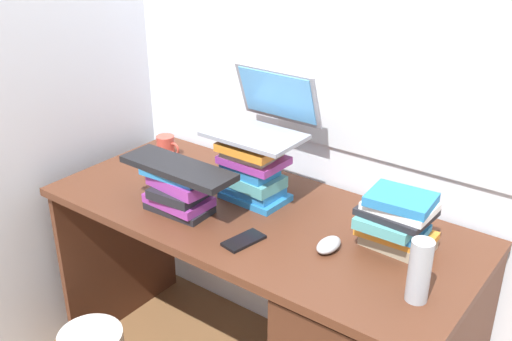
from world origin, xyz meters
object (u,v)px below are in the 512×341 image
at_px(computer_mouse, 329,245).
at_px(laptop, 264,118).
at_px(keyboard, 178,168).
at_px(book_stack_tall, 253,168).
at_px(book_stack_keyboard_riser, 179,191).
at_px(water_bottle, 419,271).
at_px(mug, 166,147).
at_px(book_stack_side, 397,221).
at_px(cell_phone, 244,241).

bearing_deg(computer_mouse, laptop, 153.41).
relative_size(keyboard, computer_mouse, 4.04).
height_order(book_stack_tall, book_stack_keyboard_riser, book_stack_tall).
height_order(book_stack_tall, keyboard, book_stack_tall).
height_order(computer_mouse, water_bottle, water_bottle).
relative_size(book_stack_keyboard_riser, laptop, 0.76).
bearing_deg(mug, keyboard, -39.63).
xyz_separation_m(book_stack_keyboard_riser, book_stack_side, (0.69, 0.22, 0.02)).
distance_m(book_stack_tall, mug, 0.50).
bearing_deg(water_bottle, mug, 167.19).
bearing_deg(keyboard, water_bottle, 1.54).
height_order(book_stack_tall, water_bottle, book_stack_tall).
relative_size(book_stack_side, keyboard, 0.55).
relative_size(book_stack_tall, cell_phone, 1.72).
bearing_deg(keyboard, cell_phone, -5.91).
bearing_deg(keyboard, book_stack_tall, 56.03).
bearing_deg(water_bottle, book_stack_tall, 163.96).
bearing_deg(keyboard, mug, 140.91).
relative_size(mug, water_bottle, 0.61).
relative_size(laptop, mug, 2.95).
distance_m(keyboard, mug, 0.46).
height_order(book_stack_keyboard_riser, mug, book_stack_keyboard_riser).
relative_size(laptop, keyboard, 0.78).
relative_size(book_stack_side, computer_mouse, 2.23).
bearing_deg(mug, book_stack_keyboard_riser, -39.72).
relative_size(book_stack_tall, water_bottle, 1.29).
bearing_deg(cell_phone, laptop, 126.43).
xyz_separation_m(computer_mouse, mug, (-0.88, 0.20, 0.03)).
height_order(book_stack_tall, computer_mouse, book_stack_tall).
distance_m(book_stack_tall, cell_phone, 0.31).
bearing_deg(computer_mouse, book_stack_keyboard_riser, -170.80).
xyz_separation_m(book_stack_side, laptop, (-0.54, 0.06, 0.19)).
relative_size(book_stack_side, cell_phone, 1.70).
distance_m(keyboard, cell_phone, 0.34).
bearing_deg(mug, book_stack_side, -3.79).
xyz_separation_m(mug, cell_phone, (0.65, -0.32, -0.04)).
bearing_deg(book_stack_tall, book_stack_side, 0.18).
xyz_separation_m(laptop, keyboard, (-0.15, -0.28, -0.13)).
bearing_deg(laptop, computer_mouse, -26.59).
bearing_deg(computer_mouse, book_stack_side, 41.09).
relative_size(keyboard, mug, 3.80).
bearing_deg(computer_mouse, water_bottle, -12.58).
height_order(keyboard, cell_phone, keyboard).
bearing_deg(water_bottle, keyboard, -179.01).
relative_size(water_bottle, cell_phone, 1.34).
xyz_separation_m(book_stack_keyboard_riser, laptop, (0.15, 0.28, 0.21)).
xyz_separation_m(book_stack_side, keyboard, (-0.69, -0.22, 0.06)).
height_order(book_stack_tall, book_stack_side, book_stack_tall).
relative_size(book_stack_tall, computer_mouse, 2.25).
height_order(mug, water_bottle, water_bottle).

